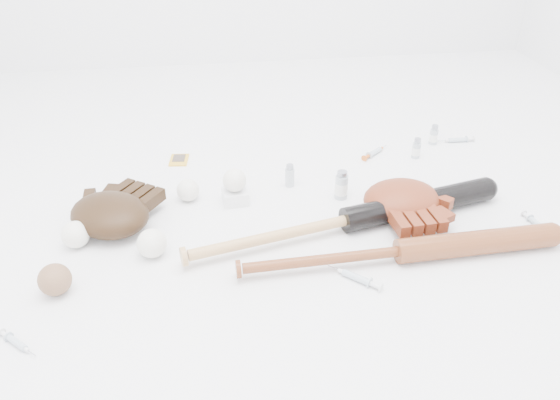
{
  "coord_description": "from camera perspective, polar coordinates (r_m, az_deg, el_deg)",
  "views": [
    {
      "loc": [
        -0.22,
        -1.28,
        0.91
      ],
      "look_at": [
        -0.03,
        0.05,
        0.06
      ],
      "focal_mm": 35.0,
      "sensor_mm": 36.0,
      "label": 1
    }
  ],
  "objects": [
    {
      "name": "bat_dark",
      "position": [
        1.55,
        7.09,
        -2.07
      ],
      "size": [
        1.0,
        0.29,
        0.07
      ],
      "primitive_type": null,
      "rotation": [
        0.0,
        0.0,
        0.22
      ],
      "color": "black",
      "rests_on": "ground"
    },
    {
      "name": "bat_wood",
      "position": [
        1.46,
        12.49,
        -5.25
      ],
      "size": [
        0.91,
        0.09,
        0.07
      ],
      "primitive_type": null,
      "rotation": [
        0.0,
        0.0,
        0.03
      ],
      "color": "brown",
      "rests_on": "ground"
    },
    {
      "name": "glove_dark",
      "position": [
        1.61,
        -17.37,
        -1.41
      ],
      "size": [
        0.39,
        0.39,
        0.1
      ],
      "primitive_type": null,
      "rotation": [
        0.0,
        0.0,
        -0.62
      ],
      "color": "black",
      "rests_on": "ground"
    },
    {
      "name": "glove_tan",
      "position": [
        1.65,
        12.6,
        0.11
      ],
      "size": [
        0.29,
        0.29,
        0.1
      ],
      "primitive_type": null,
      "rotation": [
        0.0,
        0.0,
        3.21
      ],
      "color": "maroon",
      "rests_on": "ground"
    },
    {
      "name": "trading_card",
      "position": [
        1.95,
        -10.51,
        4.13
      ],
      "size": [
        0.07,
        0.09,
        0.0
      ],
      "primitive_type": "cube",
      "rotation": [
        0.0,
        0.0,
        -0.11
      ],
      "color": "gold",
      "rests_on": "ground"
    },
    {
      "name": "pedestal",
      "position": [
        1.68,
        -4.69,
        0.42
      ],
      "size": [
        0.08,
        0.08,
        0.04
      ],
      "primitive_type": "cube",
      "rotation": [
        0.0,
        0.0,
        0.08
      ],
      "color": "white",
      "rests_on": "ground"
    },
    {
      "name": "baseball_on_pedestal",
      "position": [
        1.65,
        -4.78,
        2.08
      ],
      "size": [
        0.07,
        0.07,
        0.07
      ],
      "primitive_type": "sphere",
      "color": "white",
      "rests_on": "pedestal"
    },
    {
      "name": "baseball_left",
      "position": [
        1.58,
        -20.59,
        -3.4
      ],
      "size": [
        0.08,
        0.08,
        0.08
      ],
      "primitive_type": "sphere",
      "color": "white",
      "rests_on": "ground"
    },
    {
      "name": "baseball_upper",
      "position": [
        1.7,
        -9.6,
        1.02
      ],
      "size": [
        0.07,
        0.07,
        0.07
      ],
      "primitive_type": "sphere",
      "color": "white",
      "rests_on": "ground"
    },
    {
      "name": "baseball_mid",
      "position": [
        1.48,
        -13.25,
        -4.43
      ],
      "size": [
        0.08,
        0.08,
        0.08
      ],
      "primitive_type": "sphere",
      "color": "white",
      "rests_on": "ground"
    },
    {
      "name": "baseball_aged",
      "position": [
        1.44,
        -22.47,
        -7.69
      ],
      "size": [
        0.08,
        0.08,
        0.08
      ],
      "primitive_type": "sphere",
      "color": "brown",
      "rests_on": "ground"
    },
    {
      "name": "syringe_0",
      "position": [
        1.36,
        -25.8,
        -13.29
      ],
      "size": [
        0.11,
        0.11,
        0.02
      ],
      "primitive_type": null,
      "rotation": [
        0.0,
        0.0,
        -0.73
      ],
      "color": "#ADBCC6",
      "rests_on": "ground"
    },
    {
      "name": "syringe_1",
      "position": [
        1.4,
        7.97,
        -8.01
      ],
      "size": [
        0.14,
        0.13,
        0.02
      ],
      "primitive_type": null,
      "rotation": [
        0.0,
        0.0,
        2.39
      ],
      "color": "#ADBCC6",
      "rests_on": "ground"
    },
    {
      "name": "syringe_2",
      "position": [
        1.99,
        9.86,
        4.94
      ],
      "size": [
        0.14,
        0.12,
        0.02
      ],
      "primitive_type": null,
      "rotation": [
        0.0,
        0.0,
        0.68
      ],
      "color": "#ADBCC6",
      "rests_on": "ground"
    },
    {
      "name": "syringe_3",
      "position": [
        1.74,
        25.34,
        -2.32
      ],
      "size": [
        0.05,
        0.15,
        0.02
      ],
      "primitive_type": null,
      "rotation": [
        0.0,
        0.0,
        -1.4
      ],
      "color": "#ADBCC6",
      "rests_on": "ground"
    },
    {
      "name": "syringe_4",
      "position": [
        2.15,
        18.05,
        5.99
      ],
      "size": [
        0.15,
        0.03,
        0.02
      ],
      "primitive_type": null,
      "rotation": [
        0.0,
        0.0,
        3.11
      ],
      "color": "#ADBCC6",
      "rests_on": "ground"
    },
    {
      "name": "vial_0",
      "position": [
        1.98,
        14.07,
        5.28
      ],
      "size": [
        0.03,
        0.03,
        0.07
      ],
      "primitive_type": "cylinder",
      "color": "#ABB5BB",
      "rests_on": "ground"
    },
    {
      "name": "vial_1",
      "position": [
        2.1,
        15.78,
        6.59
      ],
      "size": [
        0.03,
        0.03,
        0.07
      ],
      "primitive_type": "cylinder",
      "color": "#ABB5BB",
      "rests_on": "ground"
    },
    {
      "name": "vial_2",
      "position": [
        1.75,
        1.02,
        2.6
      ],
      "size": [
        0.03,
        0.03,
        0.08
      ],
      "primitive_type": "cylinder",
      "color": "#ABB5BB",
      "rests_on": "ground"
    },
    {
      "name": "vial_3",
      "position": [
        1.69,
        6.44,
        1.59
      ],
      "size": [
        0.04,
        0.04,
        0.09
      ],
      "primitive_type": "cylinder",
      "color": "#ABB5BB",
      "rests_on": "ground"
    }
  ]
}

